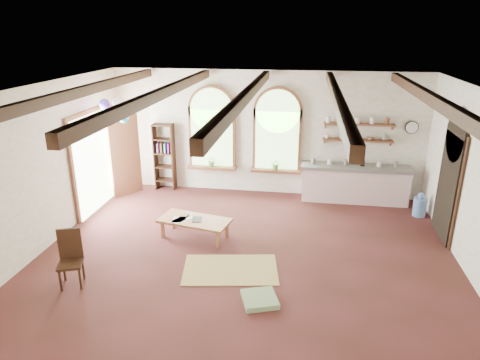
% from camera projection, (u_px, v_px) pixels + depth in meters
% --- Properties ---
extents(floor, '(8.00, 8.00, 0.00)m').
position_uv_depth(floor, '(246.00, 256.00, 8.30)').
color(floor, '#552324').
rests_on(floor, ground).
extents(ceiling_beams, '(6.20, 6.80, 0.18)m').
position_uv_depth(ceiling_beams, '(247.00, 95.00, 7.25)').
color(ceiling_beams, '#311E0F').
rests_on(ceiling_beams, ceiling).
extents(window_left, '(1.30, 0.28, 2.20)m').
position_uv_depth(window_left, '(212.00, 131.00, 11.14)').
color(window_left, brown).
rests_on(window_left, floor).
extents(window_right, '(1.30, 0.28, 2.20)m').
position_uv_depth(window_right, '(277.00, 133.00, 10.89)').
color(window_right, brown).
rests_on(window_right, floor).
extents(left_doorway, '(0.10, 1.90, 2.50)m').
position_uv_depth(left_doorway, '(93.00, 163.00, 10.17)').
color(left_doorway, brown).
rests_on(left_doorway, floor).
extents(right_doorway, '(0.10, 1.30, 2.40)m').
position_uv_depth(right_doorway, '(448.00, 187.00, 8.74)').
color(right_doorway, black).
rests_on(right_doorway, floor).
extents(kitchen_counter, '(2.68, 0.62, 0.94)m').
position_uv_depth(kitchen_counter, '(354.00, 183.00, 10.77)').
color(kitchen_counter, silver).
rests_on(kitchen_counter, floor).
extents(wall_shelf_lower, '(1.70, 0.24, 0.04)m').
position_uv_depth(wall_shelf_lower, '(358.00, 140.00, 10.58)').
color(wall_shelf_lower, brown).
rests_on(wall_shelf_lower, wall_back).
extents(wall_shelf_upper, '(1.70, 0.24, 0.04)m').
position_uv_depth(wall_shelf_upper, '(359.00, 124.00, 10.44)').
color(wall_shelf_upper, brown).
rests_on(wall_shelf_upper, wall_back).
extents(wall_clock, '(0.32, 0.04, 0.32)m').
position_uv_depth(wall_clock, '(412.00, 127.00, 10.34)').
color(wall_clock, black).
rests_on(wall_clock, wall_back).
extents(bookshelf, '(0.53, 0.32, 1.80)m').
position_uv_depth(bookshelf, '(164.00, 157.00, 11.48)').
color(bookshelf, '#311E0F').
rests_on(bookshelf, floor).
extents(coffee_table, '(1.58, 0.97, 0.42)m').
position_uv_depth(coffee_table, '(195.00, 221.00, 8.90)').
color(coffee_table, '#B57C53').
rests_on(coffee_table, floor).
extents(side_chair, '(0.50, 0.50, 0.99)m').
position_uv_depth(side_chair, '(72.00, 270.00, 7.30)').
color(side_chair, '#311E0F').
rests_on(side_chair, floor).
extents(floor_mat, '(1.86, 1.32, 0.02)m').
position_uv_depth(floor_mat, '(230.00, 269.00, 7.82)').
color(floor_mat, tan).
rests_on(floor_mat, floor).
extents(floor_cushion, '(0.69, 0.69, 0.09)m').
position_uv_depth(floor_cushion, '(260.00, 299.00, 6.90)').
color(floor_cushion, gray).
rests_on(floor_cushion, floor).
extents(water_jug_a, '(0.30, 0.30, 0.58)m').
position_uv_depth(water_jug_a, '(420.00, 206.00, 9.98)').
color(water_jug_a, '#5D8AC8').
rests_on(water_jug_a, floor).
extents(water_jug_b, '(0.32, 0.32, 0.63)m').
position_uv_depth(water_jug_b, '(395.00, 193.00, 10.70)').
color(water_jug_b, '#5D8AC8').
rests_on(water_jug_b, floor).
extents(balloon_cluster, '(0.78, 0.87, 1.15)m').
position_uv_depth(balloon_cluster, '(116.00, 111.00, 10.00)').
color(balloon_cluster, silver).
rests_on(balloon_cluster, floor).
extents(table_book, '(0.18, 0.25, 0.02)m').
position_uv_depth(table_book, '(181.00, 214.00, 9.11)').
color(table_book, olive).
rests_on(table_book, coffee_table).
extents(tablet, '(0.24, 0.31, 0.01)m').
position_uv_depth(tablet, '(197.00, 219.00, 8.88)').
color(tablet, black).
rests_on(tablet, coffee_table).
extents(potted_plant_left, '(0.27, 0.23, 0.30)m').
position_uv_depth(potted_plant_left, '(212.00, 161.00, 11.30)').
color(potted_plant_left, '#598C4C').
rests_on(potted_plant_left, window_left).
extents(potted_plant_right, '(0.27, 0.23, 0.30)m').
position_uv_depth(potted_plant_right, '(276.00, 164.00, 11.05)').
color(potted_plant_right, '#598C4C').
rests_on(potted_plant_right, window_right).
extents(shelf_cup_a, '(0.12, 0.10, 0.10)m').
position_uv_depth(shelf_cup_a, '(327.00, 136.00, 10.67)').
color(shelf_cup_a, white).
rests_on(shelf_cup_a, wall_shelf_lower).
extents(shelf_cup_b, '(0.10, 0.10, 0.09)m').
position_uv_depth(shelf_cup_b, '(341.00, 137.00, 10.61)').
color(shelf_cup_b, beige).
rests_on(shelf_cup_b, wall_shelf_lower).
extents(shelf_bowl_a, '(0.22, 0.22, 0.05)m').
position_uv_depth(shelf_bowl_a, '(356.00, 138.00, 10.57)').
color(shelf_bowl_a, beige).
rests_on(shelf_bowl_a, wall_shelf_lower).
extents(shelf_bowl_b, '(0.20, 0.20, 0.06)m').
position_uv_depth(shelf_bowl_b, '(370.00, 139.00, 10.52)').
color(shelf_bowl_b, '#8C664C').
rests_on(shelf_bowl_b, wall_shelf_lower).
extents(shelf_vase, '(0.18, 0.18, 0.19)m').
position_uv_depth(shelf_vase, '(385.00, 137.00, 10.44)').
color(shelf_vase, slate).
rests_on(shelf_vase, wall_shelf_lower).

